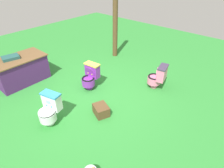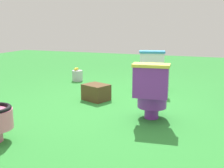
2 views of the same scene
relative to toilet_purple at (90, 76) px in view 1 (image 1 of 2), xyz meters
name	(u,v)px [view 1 (image 1 of 2)]	position (x,y,z in m)	size (l,w,h in m)	color
ground	(94,96)	(-0.24, -0.39, -0.37)	(14.00, 14.00, 0.00)	#2D8433
toilet_purple	(90,76)	(0.00, 0.00, 0.00)	(0.53, 0.45, 0.73)	purple
toilet_pink	(158,77)	(1.23, -1.44, 0.00)	(0.50, 0.57, 0.73)	pink
toilet_white	(50,109)	(-1.54, -0.35, 0.00)	(0.58, 0.51, 0.73)	white
vendor_table	(21,70)	(-1.12, 1.79, 0.02)	(1.46, 0.86, 0.85)	#4C2360
wooden_post	(115,26)	(2.13, 0.91, 0.77)	(0.18, 0.18, 2.29)	brown
small_crate	(101,110)	(-0.62, -1.02, -0.25)	(0.38, 0.31, 0.25)	brown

